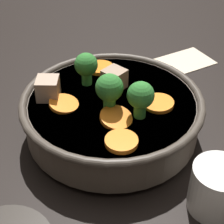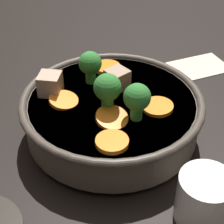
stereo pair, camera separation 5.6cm
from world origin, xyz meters
name	(u,v)px [view 1 (the left image)]	position (x,y,z in m)	size (l,w,h in m)	color
ground_plane	(112,134)	(0.00, 0.00, 0.00)	(3.00, 3.00, 0.00)	black
stirfry_bowl	(112,111)	(0.00, 0.00, 0.04)	(0.27, 0.27, 0.12)	#51473D
tea_cup	(217,188)	(-0.04, 0.18, 0.03)	(0.07, 0.07, 0.06)	white
napkin	(184,61)	(-0.24, -0.11, 0.00)	(0.11, 0.08, 0.00)	beige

